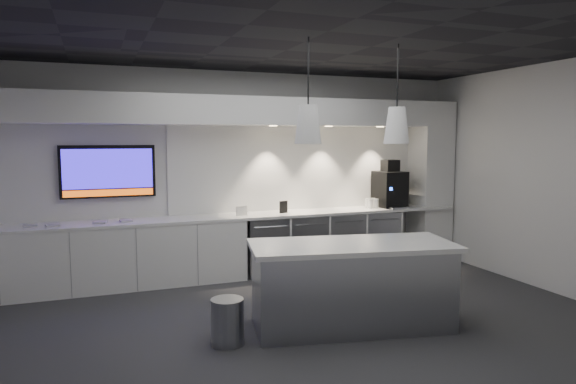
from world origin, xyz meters
name	(u,v)px	position (x,y,z in m)	size (l,w,h in m)	color
floor	(304,324)	(0.00, 0.00, 0.00)	(7.00, 7.00, 0.00)	#313133
ceiling	(305,42)	(0.00, 0.00, 3.00)	(7.00, 7.00, 0.00)	black
wall_back	(241,172)	(0.00, 2.50, 1.50)	(7.00, 7.00, 0.00)	silver
wall_front	(463,224)	(0.00, -2.50, 1.50)	(7.00, 7.00, 0.00)	silver
wall_right	(553,178)	(3.50, 0.00, 1.50)	(7.00, 7.00, 0.00)	silver
back_counter	(248,216)	(0.00, 2.17, 0.88)	(6.80, 0.65, 0.04)	white
left_base_cabinets	(123,256)	(-1.75, 2.17, 0.43)	(3.30, 0.63, 0.86)	white
fridge_unit_a	(264,245)	(0.25, 2.17, 0.42)	(0.60, 0.61, 0.85)	gray
fridge_unit_b	(303,242)	(0.88, 2.17, 0.42)	(0.60, 0.61, 0.85)	gray
fridge_unit_c	(340,239)	(1.51, 2.17, 0.42)	(0.60, 0.61, 0.85)	gray
fridge_unit_d	(375,237)	(2.14, 2.17, 0.42)	(0.60, 0.61, 0.85)	gray
backsplash	(314,168)	(1.20, 2.48, 1.55)	(4.60, 0.03, 1.30)	white
soffit	(246,111)	(0.00, 2.20, 2.40)	(6.90, 0.60, 0.40)	white
column	(430,181)	(3.20, 2.20, 1.30)	(0.55, 0.55, 2.60)	white
wall_tv	(108,172)	(-1.90, 2.45, 1.56)	(1.25, 0.07, 0.72)	black
island	(352,285)	(0.45, -0.25, 0.46)	(2.29, 1.31, 0.91)	gray
bin	(227,322)	(-0.91, -0.24, 0.23)	(0.32, 0.32, 0.45)	gray
coffee_machine	(390,187)	(2.42, 2.20, 1.22)	(0.43, 0.60, 0.77)	black
sign_black	(283,207)	(0.55, 2.15, 0.99)	(0.14, 0.02, 0.18)	black
sign_white	(242,211)	(-0.11, 2.08, 0.97)	(0.18, 0.02, 0.14)	white
cup_cluster	(372,203)	(2.07, 2.17, 0.98)	(0.18, 0.18, 0.15)	white
tray_a	(30,226)	(-2.87, 2.17, 0.91)	(0.16, 0.16, 0.03)	#ADADAD
tray_b	(53,225)	(-2.60, 2.09, 0.91)	(0.16, 0.16, 0.03)	#ADADAD
tray_c	(100,222)	(-2.03, 2.12, 0.91)	(0.16, 0.16, 0.03)	#ADADAD
tray_d	(126,221)	(-1.70, 2.14, 0.91)	(0.16, 0.16, 0.03)	#ADADAD
pendant_left	(308,124)	(-0.07, -0.25, 2.15)	(0.27, 0.27, 1.09)	white
pendant_right	(397,125)	(0.96, -0.25, 2.15)	(0.27, 0.27, 1.09)	white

